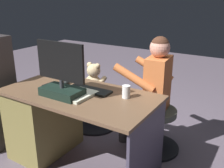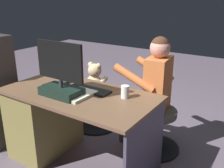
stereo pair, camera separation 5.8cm
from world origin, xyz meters
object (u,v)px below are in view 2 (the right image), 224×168
(desk, at_px, (52,117))
(cup, at_px, (125,92))
(person, at_px, (151,85))
(visitor_chair, at_px, (155,127))
(computer_mouse, at_px, (66,82))
(office_chair_teddy, at_px, (96,107))
(tv_remote, at_px, (50,84))
(keyboard, at_px, (89,90))
(teddy_bear, at_px, (95,78))
(monitor, at_px, (61,79))

(desk, relative_size, cup, 12.93)
(person, bearing_deg, visitor_chair, 174.29)
(computer_mouse, relative_size, office_chair_teddy, 0.17)
(computer_mouse, relative_size, tv_remote, 0.64)
(cup, xyz_separation_m, visitor_chair, (-0.08, -0.50, -0.54))
(keyboard, bearing_deg, tv_remote, 11.13)
(cup, bearing_deg, office_chair_teddy, -37.50)
(computer_mouse, xyz_separation_m, cup, (-0.67, -0.01, 0.04))
(visitor_chair, bearing_deg, keyboard, 50.77)
(desk, height_order, cup, cup)
(teddy_bear, bearing_deg, keyboard, 122.52)
(tv_remote, bearing_deg, person, -137.64)
(office_chair_teddy, relative_size, teddy_bear, 1.60)
(desk, xyz_separation_m, monitor, (-0.29, 0.13, 0.50))
(computer_mouse, height_order, visitor_chair, computer_mouse)
(cup, relative_size, visitor_chair, 0.21)
(teddy_bear, bearing_deg, desk, 89.13)
(desk, relative_size, monitor, 2.90)
(desk, xyz_separation_m, tv_remote, (0.00, -0.01, 0.35))
(monitor, relative_size, keyboard, 1.16)
(desk, relative_size, visitor_chair, 2.66)
(office_chair_teddy, distance_m, teddy_bear, 0.38)
(teddy_bear, height_order, visitor_chair, teddy_bear)
(visitor_chair, xyz_separation_m, person, (0.08, -0.01, 0.45))
(cup, distance_m, teddy_bear, 0.99)
(cup, distance_m, person, 0.52)
(visitor_chair, bearing_deg, person, -5.71)
(keyboard, relative_size, office_chair_teddy, 0.73)
(person, bearing_deg, teddy_bear, -6.56)
(keyboard, xyz_separation_m, cup, (-0.36, -0.04, 0.04))
(desk, xyz_separation_m, visitor_chair, (-0.85, -0.63, -0.14))
(tv_remote, distance_m, teddy_bear, 0.73)
(visitor_chair, bearing_deg, cup, 81.20)
(cup, distance_m, visitor_chair, 0.74)
(monitor, bearing_deg, computer_mouse, -53.70)
(tv_remote, bearing_deg, monitor, 158.65)
(office_chair_teddy, bearing_deg, cup, 142.50)
(monitor, relative_size, visitor_chair, 0.92)
(desk, height_order, keyboard, keyboard)
(desk, relative_size, computer_mouse, 14.69)
(tv_remote, xyz_separation_m, office_chair_teddy, (-0.01, -0.70, -0.51))
(desk, relative_size, person, 1.17)
(tv_remote, bearing_deg, keyboard, -165.27)
(office_chair_teddy, height_order, teddy_bear, teddy_bear)
(monitor, relative_size, computer_mouse, 5.07)
(cup, bearing_deg, person, -90.29)
(tv_remote, relative_size, visitor_chair, 0.28)
(teddy_bear, bearing_deg, cup, 141.97)
(computer_mouse, relative_size, person, 0.08)
(computer_mouse, relative_size, cup, 0.88)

